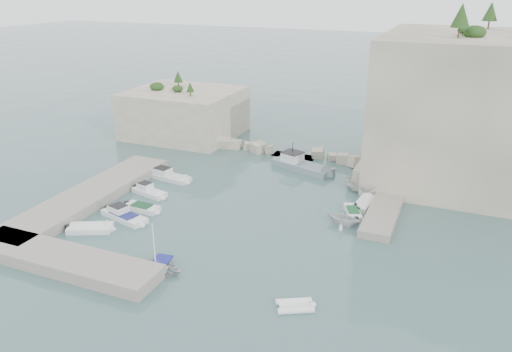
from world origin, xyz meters
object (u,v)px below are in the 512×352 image
at_px(rowboat, 156,272).
at_px(tender_east_a, 343,224).
at_px(motorboat_c, 142,210).
at_px(inflatable_dinghy, 295,308).
at_px(tender_east_c, 364,206).
at_px(motorboat_a, 168,179).
at_px(motorboat_d, 124,219).
at_px(tender_east_b, 353,215).
at_px(motorboat_e, 90,231).
at_px(tender_east_d, 360,192).
at_px(work_boat, 302,170).
at_px(motorboat_b, 150,195).

distance_m(rowboat, tender_east_a, 19.08).
distance_m(motorboat_c, inflatable_dinghy, 22.50).
height_order(motorboat_c, inflatable_dinghy, motorboat_c).
bearing_deg(tender_east_c, motorboat_a, 99.42).
distance_m(motorboat_d, rowboat, 11.13).
xyz_separation_m(rowboat, tender_east_a, (12.32, 14.57, 0.00)).
relative_size(rowboat, tender_east_b, 1.13).
xyz_separation_m(motorboat_e, tender_east_d, (22.17, 19.48, 0.00)).
height_order(rowboat, inflatable_dinghy, rowboat).
height_order(inflatable_dinghy, tender_east_b, tender_east_b).
bearing_deg(tender_east_d, inflatable_dinghy, -153.19).
xyz_separation_m(tender_east_a, tender_east_b, (0.38, 2.56, 0.00)).
xyz_separation_m(motorboat_d, tender_east_b, (21.24, 9.98, 0.00)).
xyz_separation_m(rowboat, inflatable_dinghy, (12.22, -0.14, 0.00)).
height_order(tender_east_a, tender_east_c, tender_east_a).
bearing_deg(motorboat_d, work_boat, 73.70).
bearing_deg(tender_east_d, motorboat_d, 154.51).
bearing_deg(motorboat_b, tender_east_c, 29.37).
bearing_deg(inflatable_dinghy, motorboat_c, 126.57).
relative_size(motorboat_e, tender_east_d, 1.10).
distance_m(motorboat_c, tender_east_c, 23.74).
relative_size(motorboat_a, tender_east_c, 1.41).
relative_size(rowboat, tender_east_c, 0.96).
bearing_deg(motorboat_a, tender_east_c, 12.41).
bearing_deg(tender_east_a, motorboat_b, 98.97).
relative_size(motorboat_b, tender_east_a, 1.39).
xyz_separation_m(motorboat_b, motorboat_e, (-0.34, -9.58, 0.00)).
xyz_separation_m(tender_east_b, tender_east_c, (0.64, 2.70, 0.00)).
relative_size(motorboat_c, motorboat_e, 0.93).
height_order(motorboat_d, tender_east_b, motorboat_d).
xyz_separation_m(rowboat, tender_east_d, (12.15, 23.23, 0.00)).
height_order(motorboat_d, motorboat_e, motorboat_d).
bearing_deg(motorboat_c, motorboat_b, 115.82).
distance_m(motorboat_e, tender_east_b, 26.37).
xyz_separation_m(motorboat_b, rowboat, (9.67, -13.33, 0.00)).
height_order(motorboat_e, work_boat, work_boat).
relative_size(inflatable_dinghy, tender_east_a, 0.88).
bearing_deg(tender_east_d, motorboat_c, 150.66).
xyz_separation_m(motorboat_a, motorboat_d, (1.74, -11.10, 0.00)).
height_order(motorboat_d, rowboat, motorboat_d).
xyz_separation_m(motorboat_c, tender_east_d, (20.22, 13.65, 0.00)).
distance_m(motorboat_a, tender_east_d, 22.98).
bearing_deg(rowboat, work_boat, -15.99).
xyz_separation_m(motorboat_c, motorboat_e, (-1.94, -5.83, 0.00)).
bearing_deg(work_boat, rowboat, -80.24).
bearing_deg(tender_east_a, inflatable_dinghy, -174.66).
distance_m(tender_east_a, tender_east_c, 5.36).
relative_size(motorboat_b, motorboat_e, 1.03).
xyz_separation_m(motorboat_b, tender_east_a, (21.99, 1.24, 0.00)).
bearing_deg(rowboat, tender_east_b, -44.52).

